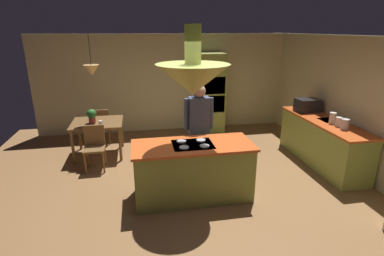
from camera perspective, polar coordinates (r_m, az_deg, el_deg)
name	(u,v)px	position (r m, az deg, el deg)	size (l,w,h in m)	color
ground	(191,190)	(5.31, -0.27, -11.73)	(8.16, 8.16, 0.00)	olive
wall_back	(167,83)	(8.13, -4.71, 8.50)	(6.80, 0.10, 2.55)	beige
wall_right	(353,105)	(6.53, 28.36, 3.90)	(0.10, 7.20, 2.55)	beige
kitchen_island	(193,171)	(4.91, 0.14, -8.14)	(1.92, 0.83, 0.95)	#939E42
counter_run_right	(322,142)	(6.66, 23.55, -2.38)	(0.73, 2.35, 0.93)	#939E42
oven_tower	(211,93)	(7.97, 3.59, 6.60)	(0.66, 0.62, 2.08)	#939E42
dining_table	(98,126)	(6.78, -17.56, 0.33)	(1.06, 0.94, 0.76)	brown
person_at_island	(199,125)	(5.37, 1.29, 0.50)	(0.53, 0.23, 1.75)	tan
range_hood	(193,78)	(4.45, 0.16, 9.59)	(1.10, 1.10, 1.00)	#939E42
pendant_light_over_table	(92,70)	(6.53, -18.58, 10.40)	(0.32, 0.32, 0.82)	#E0B266
chair_facing_island	(94,144)	(6.18, -18.10, -3.01)	(0.40, 0.40, 0.87)	brown
chair_by_back_wall	(101,124)	(7.48, -16.89, 0.80)	(0.40, 0.40, 0.87)	brown
potted_plant_on_table	(92,115)	(6.66, -18.58, 2.31)	(0.20, 0.20, 0.30)	#99382D
cup_on_table	(101,123)	(6.50, -17.03, 0.96)	(0.07, 0.07, 0.09)	white
canister_flour	(345,124)	(6.06, 27.14, 0.65)	(0.14, 0.14, 0.19)	silver
canister_sugar	(338,122)	(6.20, 26.14, 1.07)	(0.11, 0.11, 0.18)	silver
canister_tea	(333,118)	(6.33, 25.23, 1.73)	(0.12, 0.12, 0.22)	silver
microwave_on_counter	(307,105)	(7.05, 21.08, 4.09)	(0.46, 0.36, 0.28)	#232326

